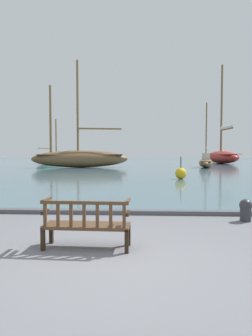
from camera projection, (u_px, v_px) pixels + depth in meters
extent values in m
plane|color=slate|center=(112.00, 264.00, 4.81)|extent=(160.00, 160.00, 0.00)
cube|color=#476670|center=(138.00, 163.00, 48.69)|extent=(100.00, 80.00, 0.08)
cube|color=#4C4C50|center=(125.00, 212.00, 8.64)|extent=(40.00, 0.30, 0.12)
cube|color=black|center=(51.00, 233.00, 5.88)|extent=(0.07, 0.07, 0.42)
cube|color=black|center=(129.00, 234.00, 5.75)|extent=(0.07, 0.07, 0.42)
cube|color=black|center=(43.00, 239.00, 5.44)|extent=(0.07, 0.07, 0.42)
cube|color=black|center=(127.00, 241.00, 5.30)|extent=(0.07, 0.07, 0.42)
cube|color=#4C331E|center=(87.00, 226.00, 5.58)|extent=(1.62, 0.58, 0.06)
cube|color=#4C331E|center=(84.00, 203.00, 5.34)|extent=(1.60, 0.11, 0.06)
cube|color=#4C331E|center=(45.00, 215.00, 5.41)|extent=(0.06, 0.04, 0.41)
cube|color=#4C331E|center=(58.00, 215.00, 5.39)|extent=(0.06, 0.04, 0.41)
cube|color=#4C331E|center=(71.00, 216.00, 5.37)|extent=(0.06, 0.04, 0.41)
cube|color=#4C331E|center=(84.00, 216.00, 5.35)|extent=(0.06, 0.04, 0.41)
cube|color=#4C331E|center=(97.00, 216.00, 5.33)|extent=(0.06, 0.04, 0.41)
cube|color=#4C331E|center=(111.00, 216.00, 5.31)|extent=(0.06, 0.04, 0.41)
cube|color=#4C331E|center=(124.00, 217.00, 5.29)|extent=(0.06, 0.04, 0.41)
cube|color=black|center=(45.00, 212.00, 5.55)|extent=(0.07, 0.30, 0.06)
cube|color=#4C331E|center=(46.00, 200.00, 5.62)|extent=(0.08, 0.47, 0.04)
cube|color=black|center=(128.00, 213.00, 5.41)|extent=(0.07, 0.30, 0.06)
cube|color=#4C331E|center=(128.00, 201.00, 5.49)|extent=(0.08, 0.47, 0.04)
ellipsoid|color=#2D6647|center=(50.00, 160.00, 42.77)|extent=(3.00, 7.12, 1.18)
cube|color=#5B9375|center=(50.00, 157.00, 42.75)|extent=(2.41, 6.23, 0.08)
cylinder|color=brown|center=(50.00, 134.00, 42.73)|extent=(0.19, 0.19, 6.66)
cylinder|color=brown|center=(45.00, 148.00, 41.21)|extent=(0.72, 3.33, 0.15)
cylinder|color=brown|center=(56.00, 138.00, 44.61)|extent=(0.19, 0.19, 5.63)
cylinder|color=brown|center=(62.00, 157.00, 46.68)|extent=(0.34, 1.17, 0.15)
ellipsoid|color=brown|center=(80.00, 159.00, 32.70)|extent=(10.74, 4.51, 1.87)
cube|color=#997A5B|center=(80.00, 154.00, 32.67)|extent=(9.39, 3.65, 0.08)
cylinder|color=brown|center=(78.00, 107.00, 32.36)|extent=(0.25, 0.25, 10.06)
cylinder|color=brown|center=(100.00, 129.00, 32.83)|extent=(4.73, 1.14, 0.20)
cylinder|color=brown|center=(51.00, 120.00, 32.01)|extent=(0.25, 0.25, 7.30)
ellipsoid|color=brown|center=(206.00, 163.00, 33.29)|extent=(2.75, 6.18, 0.96)
cube|color=#997A5B|center=(206.00, 161.00, 33.28)|extent=(2.23, 5.39, 0.08)
cube|color=beige|center=(206.00, 157.00, 32.82)|extent=(1.12, 1.63, 0.80)
cylinder|color=brown|center=(206.00, 132.00, 33.25)|extent=(0.15, 0.15, 6.37)
cylinder|color=brown|center=(206.00, 149.00, 31.93)|extent=(0.75, 2.91, 0.12)
cylinder|color=silver|center=(206.00, 148.00, 31.92)|extent=(0.80, 2.65, 0.24)
cylinder|color=brown|center=(206.00, 160.00, 36.78)|extent=(0.39, 1.27, 0.12)
ellipsoid|color=maroon|center=(221.00, 157.00, 44.65)|extent=(4.01, 10.82, 1.81)
cube|color=#C6514C|center=(221.00, 154.00, 44.62)|extent=(3.14, 9.48, 0.08)
cylinder|color=brown|center=(222.00, 110.00, 44.53)|extent=(0.30, 0.30, 13.12)
cylinder|color=brown|center=(227.00, 129.00, 42.63)|extent=(0.64, 4.15, 0.24)
cylinder|color=silver|center=(227.00, 127.00, 42.62)|extent=(0.84, 3.76, 0.48)
cylinder|color=#2D2D33|center=(246.00, 213.00, 7.74)|extent=(0.28, 0.28, 0.42)
sphere|color=#2D2D33|center=(246.00, 205.00, 7.73)|extent=(0.32, 0.32, 0.32)
sphere|color=gold|center=(181.00, 173.00, 18.84)|extent=(0.71, 0.71, 0.71)
cylinder|color=#2D2D33|center=(181.00, 162.00, 18.80)|extent=(0.06, 0.06, 0.70)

